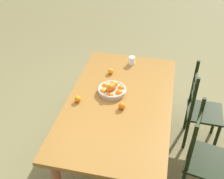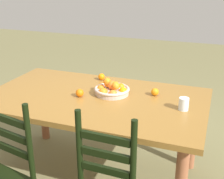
{
  "view_description": "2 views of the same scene",
  "coord_description": "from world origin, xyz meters",
  "px_view_note": "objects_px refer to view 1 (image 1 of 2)",
  "views": [
    {
      "loc": [
        2.12,
        0.39,
        2.53
      ],
      "look_at": [
        -0.11,
        -0.1,
        0.8
      ],
      "focal_mm": 44.78,
      "sensor_mm": 36.0,
      "label": 1
    },
    {
      "loc": [
        -0.91,
        2.06,
        1.69
      ],
      "look_at": [
        -0.11,
        -0.1,
        0.8
      ],
      "focal_mm": 47.8,
      "sensor_mm": 36.0,
      "label": 2
    }
  ],
  "objects_px": {
    "chair_by_cabinet": "(201,110)",
    "drinking_glass": "(132,60)",
    "orange_loose_2": "(122,106)",
    "dining_table": "(119,108)",
    "chair_near_window": "(205,158)",
    "orange_loose_0": "(78,99)",
    "fruit_bowl": "(112,90)",
    "orange_loose_1": "(111,71)"
  },
  "relations": [
    {
      "from": "chair_by_cabinet",
      "to": "fruit_bowl",
      "type": "relative_size",
      "value": 3.38
    },
    {
      "from": "drinking_glass",
      "to": "chair_near_window",
      "type": "bearing_deg",
      "value": 40.32
    },
    {
      "from": "orange_loose_2",
      "to": "chair_by_cabinet",
      "type": "bearing_deg",
      "value": 121.33
    },
    {
      "from": "orange_loose_0",
      "to": "orange_loose_2",
      "type": "bearing_deg",
      "value": 88.7
    },
    {
      "from": "chair_near_window",
      "to": "chair_by_cabinet",
      "type": "height_order",
      "value": "chair_near_window"
    },
    {
      "from": "chair_by_cabinet",
      "to": "drinking_glass",
      "type": "distance_m",
      "value": 0.97
    },
    {
      "from": "orange_loose_0",
      "to": "drinking_glass",
      "type": "height_order",
      "value": "drinking_glass"
    },
    {
      "from": "fruit_bowl",
      "to": "orange_loose_1",
      "type": "bearing_deg",
      "value": -164.9
    },
    {
      "from": "dining_table",
      "to": "orange_loose_0",
      "type": "distance_m",
      "value": 0.43
    },
    {
      "from": "chair_near_window",
      "to": "orange_loose_0",
      "type": "distance_m",
      "value": 1.33
    },
    {
      "from": "chair_near_window",
      "to": "chair_by_cabinet",
      "type": "relative_size",
      "value": 1.0
    },
    {
      "from": "chair_by_cabinet",
      "to": "orange_loose_2",
      "type": "relative_size",
      "value": 15.1
    },
    {
      "from": "dining_table",
      "to": "chair_near_window",
      "type": "distance_m",
      "value": 0.94
    },
    {
      "from": "dining_table",
      "to": "orange_loose_2",
      "type": "distance_m",
      "value": 0.18
    },
    {
      "from": "dining_table",
      "to": "fruit_bowl",
      "type": "bearing_deg",
      "value": -138.0
    },
    {
      "from": "chair_by_cabinet",
      "to": "orange_loose_1",
      "type": "xyz_separation_m",
      "value": [
        -0.08,
        -1.05,
        0.32
      ]
    },
    {
      "from": "chair_by_cabinet",
      "to": "orange_loose_2",
      "type": "height_order",
      "value": "chair_by_cabinet"
    },
    {
      "from": "dining_table",
      "to": "orange_loose_2",
      "type": "bearing_deg",
      "value": 21.18
    },
    {
      "from": "dining_table",
      "to": "orange_loose_2",
      "type": "relative_size",
      "value": 27.2
    },
    {
      "from": "chair_by_cabinet",
      "to": "orange_loose_0",
      "type": "distance_m",
      "value": 1.38
    },
    {
      "from": "fruit_bowl",
      "to": "chair_near_window",
      "type": "bearing_deg",
      "value": 66.86
    },
    {
      "from": "dining_table",
      "to": "orange_loose_1",
      "type": "xyz_separation_m",
      "value": [
        -0.45,
        -0.19,
        0.13
      ]
    },
    {
      "from": "dining_table",
      "to": "chair_near_window",
      "type": "relative_size",
      "value": 1.79
    },
    {
      "from": "dining_table",
      "to": "orange_loose_1",
      "type": "distance_m",
      "value": 0.51
    },
    {
      "from": "fruit_bowl",
      "to": "dining_table",
      "type": "bearing_deg",
      "value": 42.0
    },
    {
      "from": "dining_table",
      "to": "orange_loose_0",
      "type": "relative_size",
      "value": 28.81
    },
    {
      "from": "fruit_bowl",
      "to": "orange_loose_1",
      "type": "xyz_separation_m",
      "value": [
        -0.34,
        -0.09,
        -0.01
      ]
    },
    {
      "from": "drinking_glass",
      "to": "dining_table",
      "type": "bearing_deg",
      "value": -0.61
    },
    {
      "from": "dining_table",
      "to": "orange_loose_0",
      "type": "height_order",
      "value": "orange_loose_0"
    },
    {
      "from": "dining_table",
      "to": "chair_by_cabinet",
      "type": "xyz_separation_m",
      "value": [
        -0.38,
        0.85,
        -0.2
      ]
    },
    {
      "from": "orange_loose_0",
      "to": "orange_loose_1",
      "type": "xyz_separation_m",
      "value": [
        -0.56,
        0.21,
        0.0
      ]
    },
    {
      "from": "chair_by_cabinet",
      "to": "orange_loose_0",
      "type": "bearing_deg",
      "value": 112.51
    },
    {
      "from": "orange_loose_2",
      "to": "drinking_glass",
      "type": "bearing_deg",
      "value": -177.45
    },
    {
      "from": "fruit_bowl",
      "to": "orange_loose_0",
      "type": "height_order",
      "value": "fruit_bowl"
    },
    {
      "from": "orange_loose_1",
      "to": "orange_loose_2",
      "type": "distance_m",
      "value": 0.61
    },
    {
      "from": "dining_table",
      "to": "chair_near_window",
      "type": "height_order",
      "value": "chair_near_window"
    },
    {
      "from": "dining_table",
      "to": "orange_loose_1",
      "type": "height_order",
      "value": "orange_loose_1"
    },
    {
      "from": "fruit_bowl",
      "to": "drinking_glass",
      "type": "xyz_separation_m",
      "value": [
        -0.6,
        0.11,
        0.01
      ]
    },
    {
      "from": "fruit_bowl",
      "to": "orange_loose_2",
      "type": "xyz_separation_m",
      "value": [
        0.22,
        0.14,
        -0.01
      ]
    },
    {
      "from": "orange_loose_2",
      "to": "fruit_bowl",
      "type": "bearing_deg",
      "value": -147.42
    },
    {
      "from": "orange_loose_0",
      "to": "orange_loose_2",
      "type": "relative_size",
      "value": 0.94
    },
    {
      "from": "dining_table",
      "to": "orange_loose_0",
      "type": "xyz_separation_m",
      "value": [
        0.1,
        -0.4,
        0.12
      ]
    }
  ]
}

